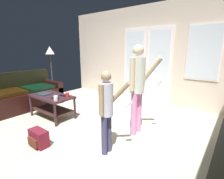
{
  "coord_description": "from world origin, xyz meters",
  "views": [
    {
      "loc": [
        2.28,
        -2.19,
        1.53
      ],
      "look_at": [
        0.68,
        -0.09,
        0.9
      ],
      "focal_mm": 26.94,
      "sensor_mm": 36.0,
      "label": 1
    }
  ],
  "objects_px": {
    "tv_remote_black": "(55,98)",
    "cup_near_edge": "(67,95)",
    "leather_couch": "(23,96)",
    "floor_lamp": "(50,55)",
    "cup_by_laptop": "(56,98)",
    "person_child": "(107,106)",
    "coffee_table": "(52,101)",
    "loose_keyboard": "(94,153)",
    "laptop_closed": "(44,94)",
    "person_adult": "(138,83)",
    "dvd_remote_slim": "(63,96)",
    "backpack": "(38,138)"
  },
  "relations": [
    {
      "from": "person_child",
      "to": "coffee_table",
      "type": "bearing_deg",
      "value": 170.21
    },
    {
      "from": "cup_by_laptop",
      "to": "person_child",
      "type": "bearing_deg",
      "value": -5.93
    },
    {
      "from": "person_child",
      "to": "laptop_closed",
      "type": "distance_m",
      "value": 2.14
    },
    {
      "from": "person_adult",
      "to": "laptop_closed",
      "type": "relative_size",
      "value": 4.96
    },
    {
      "from": "loose_keyboard",
      "to": "laptop_closed",
      "type": "bearing_deg",
      "value": 167.66
    },
    {
      "from": "dvd_remote_slim",
      "to": "person_adult",
      "type": "bearing_deg",
      "value": -3.87
    },
    {
      "from": "person_child",
      "to": "laptop_closed",
      "type": "xyz_separation_m",
      "value": [
        -2.11,
        0.28,
        -0.22
      ]
    },
    {
      "from": "dvd_remote_slim",
      "to": "laptop_closed",
      "type": "bearing_deg",
      "value": -176.54
    },
    {
      "from": "person_child",
      "to": "floor_lamp",
      "type": "bearing_deg",
      "value": 158.17
    },
    {
      "from": "loose_keyboard",
      "to": "laptop_closed",
      "type": "relative_size",
      "value": 1.37
    },
    {
      "from": "laptop_closed",
      "to": "cup_by_laptop",
      "type": "distance_m",
      "value": 0.66
    },
    {
      "from": "tv_remote_black",
      "to": "dvd_remote_slim",
      "type": "xyz_separation_m",
      "value": [
        -0.03,
        0.22,
        0.0
      ]
    },
    {
      "from": "leather_couch",
      "to": "floor_lamp",
      "type": "distance_m",
      "value": 1.56
    },
    {
      "from": "floor_lamp",
      "to": "cup_by_laptop",
      "type": "xyz_separation_m",
      "value": [
        1.93,
        -1.21,
        -0.8
      ]
    },
    {
      "from": "loose_keyboard",
      "to": "cup_by_laptop",
      "type": "distance_m",
      "value": 1.46
    },
    {
      "from": "coffee_table",
      "to": "tv_remote_black",
      "type": "relative_size",
      "value": 6.05
    },
    {
      "from": "loose_keyboard",
      "to": "dvd_remote_slim",
      "type": "height_order",
      "value": "dvd_remote_slim"
    },
    {
      "from": "leather_couch",
      "to": "cup_by_laptop",
      "type": "xyz_separation_m",
      "value": [
        1.63,
        -0.1,
        0.25
      ]
    },
    {
      "from": "coffee_table",
      "to": "laptop_closed",
      "type": "xyz_separation_m",
      "value": [
        -0.23,
        -0.04,
        0.15
      ]
    },
    {
      "from": "person_adult",
      "to": "backpack",
      "type": "distance_m",
      "value": 1.89
    },
    {
      "from": "coffee_table",
      "to": "cup_by_laptop",
      "type": "height_order",
      "value": "cup_by_laptop"
    },
    {
      "from": "loose_keyboard",
      "to": "cup_near_edge",
      "type": "relative_size",
      "value": 4.16
    },
    {
      "from": "person_adult",
      "to": "floor_lamp",
      "type": "relative_size",
      "value": 0.99
    },
    {
      "from": "loose_keyboard",
      "to": "tv_remote_black",
      "type": "height_order",
      "value": "tv_remote_black"
    },
    {
      "from": "loose_keyboard",
      "to": "dvd_remote_slim",
      "type": "relative_size",
      "value": 2.61
    },
    {
      "from": "floor_lamp",
      "to": "loose_keyboard",
      "type": "distance_m",
      "value": 3.83
    },
    {
      "from": "coffee_table",
      "to": "leather_couch",
      "type": "bearing_deg",
      "value": -176.62
    },
    {
      "from": "tv_remote_black",
      "to": "cup_near_edge",
      "type": "bearing_deg",
      "value": 28.08
    },
    {
      "from": "cup_by_laptop",
      "to": "tv_remote_black",
      "type": "bearing_deg",
      "value": 148.69
    },
    {
      "from": "dvd_remote_slim",
      "to": "cup_by_laptop",
      "type": "bearing_deg",
      "value": -77.7
    },
    {
      "from": "laptop_closed",
      "to": "person_adult",
      "type": "bearing_deg",
      "value": 8.06
    },
    {
      "from": "backpack",
      "to": "cup_near_edge",
      "type": "distance_m",
      "value": 1.15
    },
    {
      "from": "cup_near_edge",
      "to": "dvd_remote_slim",
      "type": "height_order",
      "value": "cup_near_edge"
    },
    {
      "from": "leather_couch",
      "to": "person_child",
      "type": "distance_m",
      "value": 3.13
    },
    {
      "from": "laptop_closed",
      "to": "cup_near_edge",
      "type": "relative_size",
      "value": 3.04
    },
    {
      "from": "laptop_closed",
      "to": "dvd_remote_slim",
      "type": "relative_size",
      "value": 1.91
    },
    {
      "from": "backpack",
      "to": "loose_keyboard",
      "type": "bearing_deg",
      "value": 23.74
    },
    {
      "from": "leather_couch",
      "to": "person_adult",
      "type": "distance_m",
      "value": 3.24
    },
    {
      "from": "cup_near_edge",
      "to": "cup_by_laptop",
      "type": "relative_size",
      "value": 1.03
    },
    {
      "from": "person_adult",
      "to": "loose_keyboard",
      "type": "height_order",
      "value": "person_adult"
    },
    {
      "from": "leather_couch",
      "to": "dvd_remote_slim",
      "type": "xyz_separation_m",
      "value": [
        1.46,
        0.2,
        0.21
      ]
    },
    {
      "from": "coffee_table",
      "to": "cup_near_edge",
      "type": "xyz_separation_m",
      "value": [
        0.42,
        0.12,
        0.19
      ]
    },
    {
      "from": "leather_couch",
      "to": "person_child",
      "type": "xyz_separation_m",
      "value": [
        3.09,
        -0.25,
        0.43
      ]
    },
    {
      "from": "backpack",
      "to": "loose_keyboard",
      "type": "xyz_separation_m",
      "value": [
        0.86,
        0.38,
        -0.12
      ]
    },
    {
      "from": "coffee_table",
      "to": "person_adult",
      "type": "bearing_deg",
      "value": 14.57
    },
    {
      "from": "leather_couch",
      "to": "dvd_remote_slim",
      "type": "bearing_deg",
      "value": 7.9
    },
    {
      "from": "cup_near_edge",
      "to": "floor_lamp",
      "type": "bearing_deg",
      "value": 154.64
    },
    {
      "from": "floor_lamp",
      "to": "cup_near_edge",
      "type": "relative_size",
      "value": 15.27
    },
    {
      "from": "leather_couch",
      "to": "coffee_table",
      "type": "distance_m",
      "value": 1.22
    },
    {
      "from": "loose_keyboard",
      "to": "person_adult",
      "type": "bearing_deg",
      "value": 79.1
    }
  ]
}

